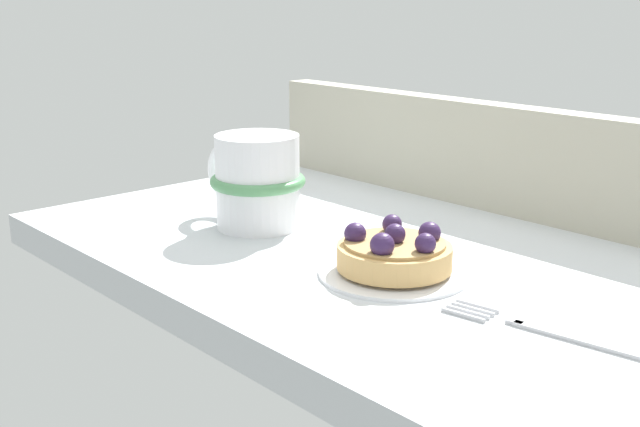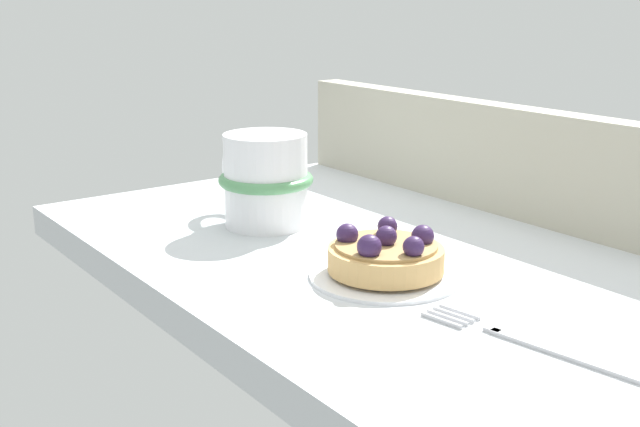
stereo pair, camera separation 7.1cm
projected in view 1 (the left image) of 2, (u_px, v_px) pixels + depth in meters
The scene contains 6 objects.
ground_plane at pixel (377, 263), 73.14cm from camera, with size 68.16×41.62×3.12cm, color silver.
window_rail_back at pixel (504, 159), 83.67cm from camera, with size 66.79×3.15×11.35cm, color #B2AD99.
dessert_plate at pixel (394, 271), 65.61cm from camera, with size 12.63×12.63×0.61cm.
raspberry_tart at pixel (395, 252), 65.11cm from camera, with size 9.55×9.55×3.88cm.
coffee_mug at pixel (256, 181), 78.14cm from camera, with size 12.97×9.46×9.30cm.
dessert_fork at pixel (548, 330), 54.19cm from camera, with size 15.99×3.95×0.60cm.
Camera 1 is at (47.57, -50.54, 22.59)cm, focal length 44.32 mm.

